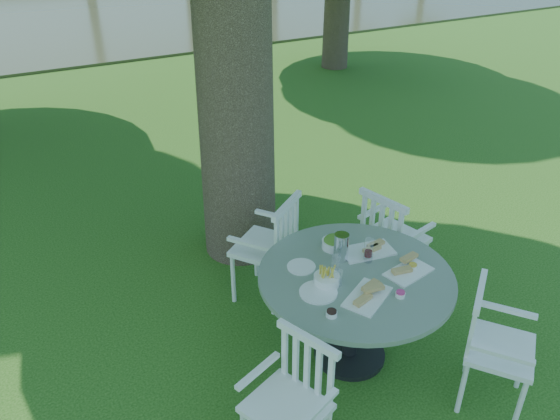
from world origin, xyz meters
The scene contains 7 objects.
ground centered at (0.00, 0.00, 0.00)m, with size 140.00×140.00×0.00m, color #17430D.
table centered at (0.07, -0.81, 0.65)m, with size 1.43×1.43×0.80m.
chair_ne centered at (0.84, -0.25, 0.59)m, with size 0.57×0.59×1.00m.
chair_nw centered at (-0.09, 0.14, 0.59)m, with size 0.68×0.68×1.00m.
chair_sw centered at (-0.74, -1.33, 0.53)m, with size 0.56×0.58×0.91m.
chair_se centered at (0.63, -1.58, 0.55)m, with size 0.64×0.64×0.94m.
tableware centered at (0.05, -0.72, 0.84)m, with size 1.03×0.91×0.22m.
Camera 1 is at (-1.98, -3.34, 3.16)m, focal length 35.00 mm.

